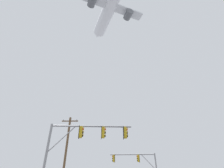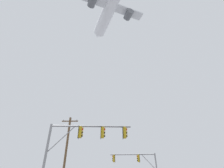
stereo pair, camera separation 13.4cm
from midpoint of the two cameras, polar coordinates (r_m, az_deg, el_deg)
name	(u,v)px [view 1 (the left image)]	position (r m, az deg, el deg)	size (l,w,h in m)	color
signal_pole_near	(81,142)	(15.20, -10.32, -18.30)	(6.93, 0.66, 6.66)	gray
signal_pole_far	(140,165)	(26.63, 9.05, -24.93)	(6.39, 0.60, 6.35)	gray
utility_pole	(65,155)	(23.56, -15.26, -21.74)	(2.20, 0.28, 10.33)	brown
airplane	(110,7)	(63.85, -0.72, 24.10)	(22.26, 28.83, 8.13)	white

